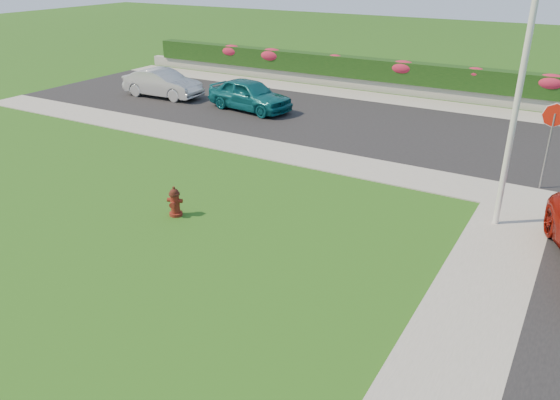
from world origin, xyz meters
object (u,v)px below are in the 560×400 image
Objects in this scene: fire_hydrant at (175,202)px; sedan_teal at (250,95)px; utility_pole at (517,105)px; sedan_silver at (163,83)px; stop_sign at (553,125)px.

sedan_teal reaches higher than fire_hydrant.
utility_pole reaches higher than sedan_teal.
sedan_silver is 18.95m from stop_sign.
sedan_silver is (-5.37, -0.03, -0.03)m from sedan_teal.
fire_hydrant is at bearing -139.15° from sedan_silver.
sedan_silver is 1.54× the size of stop_sign.
sedan_silver is 0.64× the size of utility_pole.
stop_sign is at bearing 22.54° from fire_hydrant.
sedan_silver is at bearing 176.70° from stop_sign.
sedan_teal is 14.43m from utility_pole.
sedan_teal is at bearing 151.62° from utility_pole.
fire_hydrant is at bearing -148.59° from sedan_teal.
fire_hydrant is 0.21× the size of sedan_silver.
sedan_silver is at bearing 99.07° from sedan_teal.
sedan_teal reaches higher than sedan_silver.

